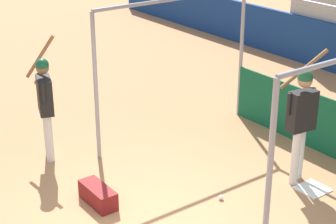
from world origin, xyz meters
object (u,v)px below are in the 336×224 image
at_px(player_batter, 302,115).
at_px(equipment_bag, 98,195).
at_px(baseball, 221,197).
at_px(player_waiting, 45,99).

bearing_deg(player_batter, equipment_bag, 164.22).
bearing_deg(baseball, player_waiting, -152.34).
bearing_deg(player_batter, player_waiting, 140.37).
bearing_deg(player_batter, baseball, 177.05).
height_order(player_waiting, equipment_bag, player_waiting).
bearing_deg(player_waiting, equipment_bag, -163.40).
xyz_separation_m(player_batter, baseball, (-0.25, -1.34, -1.08)).
relative_size(player_batter, player_waiting, 0.97).
bearing_deg(equipment_bag, player_batter, 66.65).
bearing_deg(equipment_bag, baseball, 57.02).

